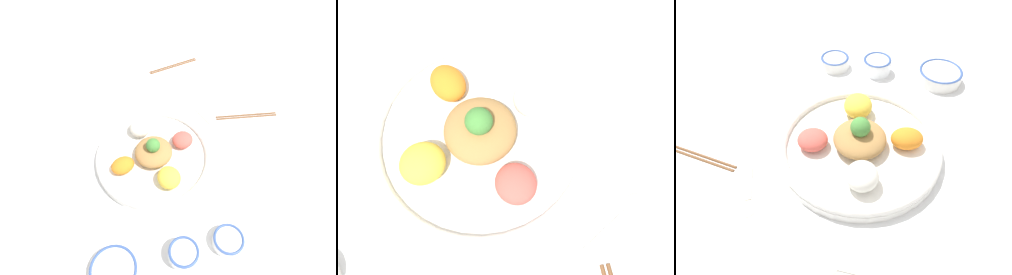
{
  "view_description": "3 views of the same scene",
  "coord_description": "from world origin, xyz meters",
  "views": [
    {
      "loc": [
        0.13,
        -0.48,
        0.78
      ],
      "look_at": [
        0.0,
        0.02,
        0.08
      ],
      "focal_mm": 30.0,
      "sensor_mm": 36.0,
      "label": 1
    },
    {
      "loc": [
        0.2,
        0.06,
        0.63
      ],
      "look_at": [
        -0.02,
        0.03,
        0.08
      ],
      "focal_mm": 42.0,
      "sensor_mm": 36.0,
      "label": 2
    },
    {
      "loc": [
        -0.33,
        0.37,
        0.58
      ],
      "look_at": [
        -0.01,
        0.01,
        0.05
      ],
      "focal_mm": 35.0,
      "sensor_mm": 36.0,
      "label": 3
    }
  ],
  "objects": [
    {
      "name": "ground_plane",
      "position": [
        0.0,
        0.0,
        0.0
      ],
      "size": [
        2.4,
        2.4,
        0.0
      ],
      "primitive_type": "plane",
      "color": "white"
    },
    {
      "name": "salad_platter",
      "position": [
        -0.04,
        -0.02,
        0.02
      ],
      "size": [
        0.37,
        0.37,
        0.1
      ],
      "color": "white",
      "rests_on": "ground_plane"
    },
    {
      "name": "serving_spoon_main",
      "position": [
        -0.18,
        0.21,
        0.0
      ],
      "size": [
        0.13,
        0.09,
        0.01
      ],
      "rotation": [
        0.0,
        0.0,
        3.63
      ],
      "color": "beige",
      "rests_on": "ground_plane"
    },
    {
      "name": "serving_spoon_extra",
      "position": [
        0.06,
        0.23,
        0.0
      ],
      "size": [
        0.12,
        0.11,
        0.01
      ],
      "rotation": [
        0.0,
        0.0,
        5.58
      ],
      "color": "beige",
      "rests_on": "ground_plane"
    }
  ]
}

